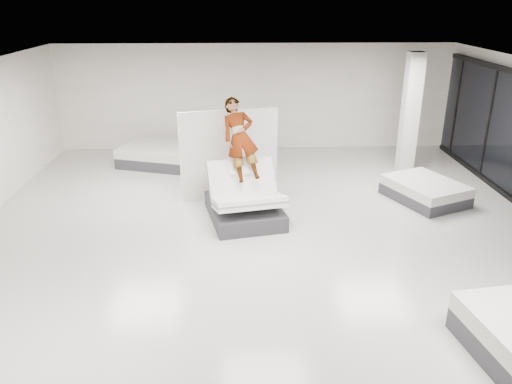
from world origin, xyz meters
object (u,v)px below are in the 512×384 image
person (241,157)px  remote (255,172)px  hero_bed (245,202)px  flat_bed_left_far (160,155)px  divider_panel (229,154)px  column (410,114)px  flat_bed_right_far (425,191)px

person → remote: bearing=-57.8°
hero_bed → remote: hero_bed is taller
hero_bed → person: bearing=102.2°
flat_bed_left_far → divider_panel: bearing=-50.8°
column → flat_bed_right_far: bearing=-94.3°
remote → divider_panel: (-0.55, 1.28, -0.01)m
divider_panel → person: bearing=-89.1°
hero_bed → person: size_ratio=1.18×
hero_bed → flat_bed_right_far: hero_bed is taller
person → divider_panel: (-0.26, 0.99, -0.25)m
person → flat_bed_right_far: bearing=-4.8°
divider_panel → hero_bed: bearing=-89.8°
person → divider_panel: size_ratio=0.79×
remote → flat_bed_left_far: remote is taller
flat_bed_left_far → column: column is taller
divider_panel → flat_bed_left_far: 3.33m
divider_panel → flat_bed_left_far: divider_panel is taller
flat_bed_right_far → column: (0.15, 2.03, 1.36)m
flat_bed_right_far → column: size_ratio=0.66×
divider_panel → flat_bed_right_far: size_ratio=1.09×
hero_bed → flat_bed_right_far: size_ratio=1.03×
person → flat_bed_left_far: person is taller
flat_bed_left_far → flat_bed_right_far: bearing=-23.9°
column → flat_bed_left_far: bearing=172.4°
hero_bed → column: bearing=33.7°
person → flat_bed_left_far: (-2.31, 3.50, -1.02)m
flat_bed_right_far → remote: bearing=-168.0°
flat_bed_right_far → column: 2.45m
flat_bed_right_far → flat_bed_left_far: flat_bed_left_far is taller
hero_bed → flat_bed_right_far: 4.34m
flat_bed_right_far → flat_bed_left_far: bearing=156.1°
hero_bed → flat_bed_left_far: hero_bed is taller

